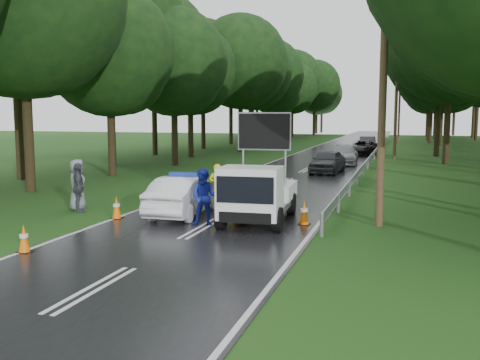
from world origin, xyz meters
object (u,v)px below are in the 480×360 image
at_px(queue_car_second, 344,155).
at_px(queue_car_third, 362,148).
at_px(queue_car_first, 328,161).
at_px(queue_car_fourth, 368,144).
at_px(police_sedan, 184,196).
at_px(work_truck, 257,194).
at_px(officer, 217,186).
at_px(civilian, 205,197).
at_px(barrier, 209,189).

height_order(queue_car_second, queue_car_third, queue_car_second).
distance_m(queue_car_first, queue_car_fourth, 21.20).
bearing_deg(police_sedan, queue_car_first, -102.89).
height_order(work_truck, queue_car_second, work_truck).
relative_size(queue_car_second, queue_car_fourth, 1.10).
xyz_separation_m(officer, queue_car_second, (2.63, 19.35, -0.18)).
relative_size(work_truck, officer, 2.72).
distance_m(police_sedan, civilian, 1.90).
bearing_deg(queue_car_second, barrier, -99.36).
xyz_separation_m(barrier, civilian, (0.60, -2.07, 0.04)).
bearing_deg(queue_car_second, police_sedan, -100.93).
bearing_deg(queue_car_third, barrier, -89.10).
xyz_separation_m(work_truck, queue_car_first, (0.14, 15.58, -0.26)).
bearing_deg(queue_car_fourth, queue_car_first, -99.46).
height_order(civilian, queue_car_first, civilian).
distance_m(barrier, officer, 1.06).
bearing_deg(civilian, queue_car_fourth, 78.84).
bearing_deg(queue_car_second, queue_car_first, -95.34).
xyz_separation_m(work_truck, barrier, (-2.09, 1.17, -0.09)).
bearing_deg(civilian, queue_car_first, 77.15).
distance_m(work_truck, queue_car_fourth, 36.78).
height_order(work_truck, civilian, work_truck).
height_order(civilian, queue_car_third, civilian).
relative_size(police_sedan, civilian, 2.30).
relative_size(officer, queue_car_second, 0.37).
bearing_deg(queue_car_fourth, work_truck, -98.57).
bearing_deg(queue_car_second, civilian, -97.19).
xyz_separation_m(civilian, queue_car_first, (1.62, 16.48, -0.21)).
bearing_deg(police_sedan, work_truck, 167.94).
relative_size(police_sedan, work_truck, 0.92).
distance_m(officer, queue_car_first, 13.54).
xyz_separation_m(queue_car_first, queue_car_third, (0.94, 15.03, -0.06)).
relative_size(queue_car_first, queue_car_fourth, 1.00).
xyz_separation_m(queue_car_first, queue_car_fourth, (0.97, 21.18, -0.02)).
bearing_deg(queue_car_first, officer, -95.30).
xyz_separation_m(police_sedan, queue_car_second, (3.23, 21.09, -0.02)).
xyz_separation_m(officer, queue_car_fourth, (3.28, 34.53, -0.16)).
bearing_deg(civilian, queue_car_second, 77.82).
bearing_deg(police_sedan, queue_car_fourth, -98.10).
xyz_separation_m(police_sedan, civilian, (1.28, -1.39, 0.23)).
bearing_deg(queue_car_second, officer, -99.98).
height_order(work_truck, queue_car_first, work_truck).
bearing_deg(queue_car_first, barrier, -94.28).
bearing_deg(police_sedan, barrier, -136.75).
relative_size(civilian, queue_car_second, 0.40).
distance_m(barrier, queue_car_fourth, 35.73).
height_order(work_truck, queue_car_fourth, work_truck).
distance_m(work_truck, civilian, 1.73).
relative_size(police_sedan, barrier, 1.56).
bearing_deg(queue_car_first, work_truck, -86.02).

